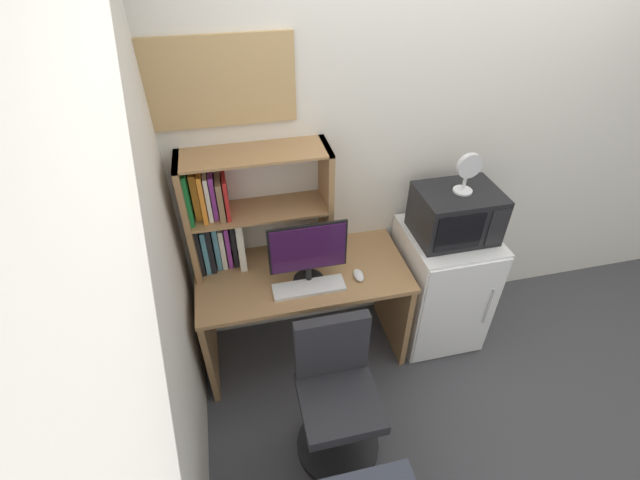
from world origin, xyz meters
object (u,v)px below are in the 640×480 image
at_px(monitor, 308,252).
at_px(microwave, 456,214).
at_px(mini_fridge, 440,285).
at_px(desk_fan, 468,171).
at_px(keyboard, 309,287).
at_px(computer_mouse, 359,275).
at_px(hutch_bookshelf, 235,213).
at_px(desk_chair, 337,399).
at_px(wall_corkboard, 220,82).

height_order(monitor, microwave, microwave).
bearing_deg(mini_fridge, desk_fan, -12.10).
height_order(keyboard, computer_mouse, computer_mouse).
xyz_separation_m(hutch_bookshelf, microwave, (1.28, -0.18, -0.08)).
distance_m(computer_mouse, desk_chair, 0.70).
bearing_deg(keyboard, mini_fridge, 8.59).
height_order(mini_fridge, desk_chair, desk_chair).
xyz_separation_m(computer_mouse, microwave, (0.62, 0.11, 0.27)).
xyz_separation_m(keyboard, desk_chair, (0.04, -0.51, -0.35)).
xyz_separation_m(computer_mouse, wall_corkboard, (-0.64, 0.41, 1.04)).
bearing_deg(desk_chair, computer_mouse, 63.79).
xyz_separation_m(microwave, wall_corkboard, (-1.26, 0.29, 0.78)).
bearing_deg(mini_fridge, microwave, 89.77).
bearing_deg(wall_corkboard, desk_chair, -68.37).
bearing_deg(desk_fan, wall_corkboard, 166.85).
xyz_separation_m(microwave, desk_chair, (-0.89, -0.65, -0.62)).
bearing_deg(desk_fan, keyboard, -171.63).
relative_size(computer_mouse, mini_fridge, 0.12).
xyz_separation_m(mini_fridge, desk_fan, (0.01, -0.00, 0.87)).
distance_m(keyboard, desk_chair, 0.62).
relative_size(computer_mouse, microwave, 0.23).
bearing_deg(microwave, wall_corkboard, 166.97).
distance_m(mini_fridge, desk_fan, 0.87).
bearing_deg(desk_fan, desk_chair, -144.18).
bearing_deg(computer_mouse, monitor, 173.10).
bearing_deg(microwave, computer_mouse, -169.64).
distance_m(microwave, desk_fan, 0.29).
height_order(desk_fan, desk_chair, desk_fan).
relative_size(keyboard, desk_fan, 1.69).
height_order(computer_mouse, desk_fan, desk_fan).
height_order(hutch_bookshelf, desk_chair, hutch_bookshelf).
bearing_deg(desk_chair, hutch_bookshelf, 115.08).
bearing_deg(monitor, mini_fridge, 4.71).
height_order(microwave, wall_corkboard, wall_corkboard).
height_order(monitor, keyboard, monitor).
height_order(hutch_bookshelf, keyboard, hutch_bookshelf).
distance_m(keyboard, microwave, 0.98).
distance_m(hutch_bookshelf, desk_fan, 1.32).
distance_m(computer_mouse, desk_fan, 0.85).
bearing_deg(microwave, hutch_bookshelf, 171.82).
distance_m(keyboard, desk_fan, 1.10).
height_order(microwave, desk_fan, desk_fan).
bearing_deg(hutch_bookshelf, wall_corkboard, 81.17).
distance_m(keyboard, computer_mouse, 0.31).
bearing_deg(keyboard, desk_fan, 8.37).
xyz_separation_m(monitor, desk_chair, (0.03, -0.58, -0.56)).
bearing_deg(hutch_bookshelf, desk_fan, -8.34).
relative_size(hutch_bookshelf, keyboard, 1.97).
bearing_deg(desk_chair, desk_fan, 35.82).
height_order(mini_fridge, desk_fan, desk_fan).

